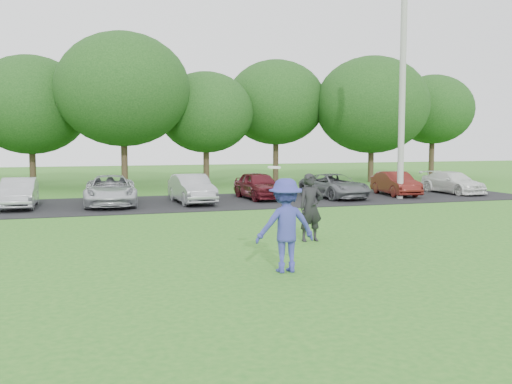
% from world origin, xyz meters
% --- Properties ---
extents(ground, '(100.00, 100.00, 0.00)m').
position_xyz_m(ground, '(0.00, 0.00, 0.00)').
color(ground, '#276D1F').
rests_on(ground, ground).
extents(parking_lot, '(32.00, 6.50, 0.03)m').
position_xyz_m(parking_lot, '(0.00, 13.00, 0.01)').
color(parking_lot, black).
rests_on(parking_lot, ground).
extents(utility_pole, '(0.28, 0.28, 10.30)m').
position_xyz_m(utility_pole, '(9.51, 11.65, 5.15)').
color(utility_pole, '#A6A5A1').
rests_on(utility_pole, ground).
extents(frisbee_player, '(1.25, 0.73, 2.17)m').
position_xyz_m(frisbee_player, '(-0.57, -0.28, 0.96)').
color(frisbee_player, '#343792').
rests_on(frisbee_player, ground).
extents(camera_bystander, '(0.66, 0.45, 1.81)m').
position_xyz_m(camera_bystander, '(1.32, 2.84, 0.91)').
color(camera_bystander, black).
rests_on(camera_bystander, ground).
extents(parked_cars, '(28.60, 4.70, 1.23)m').
position_xyz_m(parked_cars, '(-1.16, 12.96, 0.61)').
color(parked_cars, '#B0B4B8').
rests_on(parked_cars, parking_lot).
extents(tree_row, '(42.39, 9.85, 8.64)m').
position_xyz_m(tree_row, '(1.51, 22.76, 4.91)').
color(tree_row, '#38281C').
rests_on(tree_row, ground).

